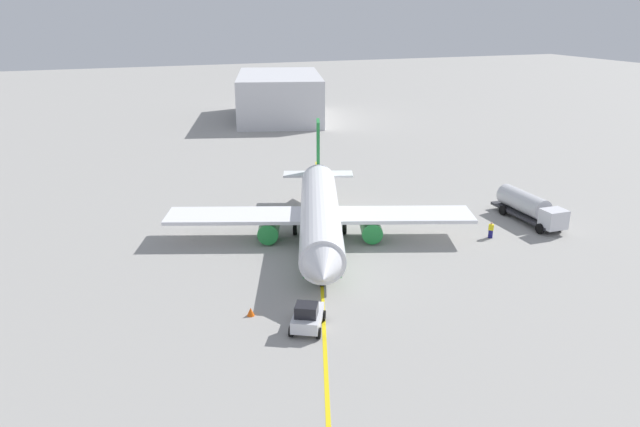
{
  "coord_description": "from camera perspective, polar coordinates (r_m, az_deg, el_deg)",
  "views": [
    {
      "loc": [
        52.66,
        -19.53,
        22.55
      ],
      "look_at": [
        0.0,
        0.0,
        3.0
      ],
      "focal_mm": 33.33,
      "sensor_mm": 36.0,
      "label": 1
    }
  ],
  "objects": [
    {
      "name": "taxi_line_marking",
      "position": [
        60.52,
        -0.0,
        -2.68
      ],
      "size": [
        62.23,
        22.13,
        0.01
      ],
      "primitive_type": "cube",
      "rotation": [
        0.0,
        0.0,
        -0.34
      ],
      "color": "yellow",
      "rests_on": "ground"
    },
    {
      "name": "safety_cone_nose",
      "position": [
        46.72,
        -6.67,
        -9.34
      ],
      "size": [
        0.6,
        0.6,
        0.67
      ],
      "primitive_type": "cone",
      "color": "#F2590F",
      "rests_on": "ground"
    },
    {
      "name": "refueling_worker",
      "position": [
        63.66,
        16.09,
        -1.55
      ],
      "size": [
        0.61,
        0.63,
        1.71
      ],
      "color": "navy",
      "rests_on": "ground"
    },
    {
      "name": "airplane",
      "position": [
        59.98,
        -0.01,
        -0.05
      ],
      "size": [
        31.23,
        31.0,
        9.92
      ],
      "color": "white",
      "rests_on": "ground"
    },
    {
      "name": "fuel_tanker",
      "position": [
        69.46,
        19.44,
        0.61
      ],
      "size": [
        10.22,
        2.95,
        3.15
      ],
      "color": "#2D2D33",
      "rests_on": "ground"
    },
    {
      "name": "ground_plane",
      "position": [
        60.53,
        -0.0,
        -2.68
      ],
      "size": [
        400.0,
        400.0,
        0.0
      ],
      "primitive_type": "plane",
      "color": "#9E9B96"
    },
    {
      "name": "pushback_tug",
      "position": [
        44.36,
        -1.22,
        -9.86
      ],
      "size": [
        4.12,
        3.64,
        2.2
      ],
      "color": "silver",
      "rests_on": "ground"
    },
    {
      "name": "distant_hangar",
      "position": [
        128.8,
        -3.94,
        11.16
      ],
      "size": [
        32.45,
        24.15,
        9.32
      ],
      "color": "silver",
      "rests_on": "ground"
    }
  ]
}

